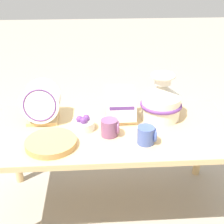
{
  "coord_description": "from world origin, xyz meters",
  "views": [
    {
      "loc": [
        -0.11,
        -1.66,
        1.59
      ],
      "look_at": [
        0.0,
        0.0,
        0.74
      ],
      "focal_mm": 50.0,
      "sensor_mm": 36.0,
      "label": 1
    }
  ],
  "objects_px": {
    "mug_cobalt_glaze": "(147,135)",
    "mug_plum_glaze": "(110,128)",
    "ceramic_vase": "(161,100)",
    "dish_rack_square_plates": "(121,111)",
    "fruit_bowl": "(83,124)",
    "dish_rack_round_plates": "(42,106)",
    "wicker_charger_stack": "(51,143)"
  },
  "relations": [
    {
      "from": "mug_cobalt_glaze",
      "to": "mug_plum_glaze",
      "type": "height_order",
      "value": "same"
    },
    {
      "from": "ceramic_vase",
      "to": "mug_cobalt_glaze",
      "type": "bearing_deg",
      "value": -114.96
    },
    {
      "from": "dish_rack_square_plates",
      "to": "mug_cobalt_glaze",
      "type": "xyz_separation_m",
      "value": [
        0.12,
        -0.29,
        -0.01
      ]
    },
    {
      "from": "ceramic_vase",
      "to": "fruit_bowl",
      "type": "bearing_deg",
      "value": -166.82
    },
    {
      "from": "ceramic_vase",
      "to": "mug_cobalt_glaze",
      "type": "xyz_separation_m",
      "value": [
        -0.14,
        -0.3,
        -0.07
      ]
    },
    {
      "from": "dish_rack_square_plates",
      "to": "mug_plum_glaze",
      "type": "xyz_separation_m",
      "value": [
        -0.08,
        -0.19,
        -0.01
      ]
    },
    {
      "from": "ceramic_vase",
      "to": "mug_plum_glaze",
      "type": "xyz_separation_m",
      "value": [
        -0.34,
        -0.2,
        -0.07
      ]
    },
    {
      "from": "dish_rack_round_plates",
      "to": "dish_rack_square_plates",
      "type": "distance_m",
      "value": 0.5
    },
    {
      "from": "dish_rack_round_plates",
      "to": "fruit_bowl",
      "type": "distance_m",
      "value": 0.29
    },
    {
      "from": "mug_cobalt_glaze",
      "to": "mug_plum_glaze",
      "type": "distance_m",
      "value": 0.22
    },
    {
      "from": "mug_cobalt_glaze",
      "to": "fruit_bowl",
      "type": "bearing_deg",
      "value": 152.95
    },
    {
      "from": "wicker_charger_stack",
      "to": "fruit_bowl",
      "type": "distance_m",
      "value": 0.25
    },
    {
      "from": "dish_rack_square_plates",
      "to": "wicker_charger_stack",
      "type": "relative_size",
      "value": 0.71
    },
    {
      "from": "dish_rack_round_plates",
      "to": "wicker_charger_stack",
      "type": "relative_size",
      "value": 0.89
    },
    {
      "from": "ceramic_vase",
      "to": "mug_cobalt_glaze",
      "type": "relative_size",
      "value": 2.81
    },
    {
      "from": "mug_plum_glaze",
      "to": "ceramic_vase",
      "type": "bearing_deg",
      "value": 30.85
    },
    {
      "from": "dish_rack_round_plates",
      "to": "ceramic_vase",
      "type": "bearing_deg",
      "value": 0.1
    },
    {
      "from": "ceramic_vase",
      "to": "dish_rack_square_plates",
      "type": "height_order",
      "value": "ceramic_vase"
    },
    {
      "from": "ceramic_vase",
      "to": "wicker_charger_stack",
      "type": "bearing_deg",
      "value": -156.52
    },
    {
      "from": "mug_plum_glaze",
      "to": "dish_rack_square_plates",
      "type": "bearing_deg",
      "value": 67.47
    },
    {
      "from": "mug_cobalt_glaze",
      "to": "mug_plum_glaze",
      "type": "bearing_deg",
      "value": 154.12
    },
    {
      "from": "dish_rack_square_plates",
      "to": "fruit_bowl",
      "type": "height_order",
      "value": "dish_rack_square_plates"
    },
    {
      "from": "dish_rack_round_plates",
      "to": "fruit_bowl",
      "type": "relative_size",
      "value": 1.85
    },
    {
      "from": "ceramic_vase",
      "to": "mug_plum_glaze",
      "type": "relative_size",
      "value": 2.81
    },
    {
      "from": "mug_plum_glaze",
      "to": "dish_rack_round_plates",
      "type": "bearing_deg",
      "value": 154.24
    },
    {
      "from": "wicker_charger_stack",
      "to": "mug_cobalt_glaze",
      "type": "height_order",
      "value": "mug_cobalt_glaze"
    },
    {
      "from": "wicker_charger_stack",
      "to": "fruit_bowl",
      "type": "bearing_deg",
      "value": 44.97
    },
    {
      "from": "dish_rack_square_plates",
      "to": "mug_cobalt_glaze",
      "type": "height_order",
      "value": "dish_rack_square_plates"
    },
    {
      "from": "dish_rack_round_plates",
      "to": "mug_cobalt_glaze",
      "type": "distance_m",
      "value": 0.69
    },
    {
      "from": "wicker_charger_stack",
      "to": "fruit_bowl",
      "type": "height_order",
      "value": "fruit_bowl"
    },
    {
      "from": "mug_cobalt_glaze",
      "to": "wicker_charger_stack",
      "type": "bearing_deg",
      "value": 179.28
    },
    {
      "from": "ceramic_vase",
      "to": "mug_plum_glaze",
      "type": "height_order",
      "value": "ceramic_vase"
    }
  ]
}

